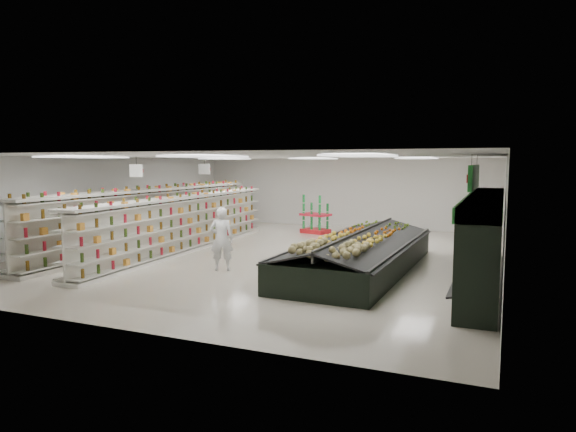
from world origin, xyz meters
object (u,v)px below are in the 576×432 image
at_px(gondola_left, 154,219).
at_px(produce_island, 360,252).
at_px(soda_endcap, 316,216).
at_px(shopper_main, 222,239).
at_px(shopper_background, 231,214).
at_px(gondola_center, 184,226).

xyz_separation_m(gondola_left, produce_island, (7.99, -1.25, -0.45)).
height_order(produce_island, soda_endcap, soda_endcap).
relative_size(produce_island, shopper_main, 4.22).
distance_m(produce_island, shopper_background, 9.34).
xyz_separation_m(gondola_center, shopper_main, (2.75, -2.21, 0.03)).
bearing_deg(gondola_center, shopper_background, 98.84).
bearing_deg(produce_island, gondola_left, 171.08).
bearing_deg(shopper_main, soda_endcap, -111.93).
relative_size(produce_island, soda_endcap, 5.04).
bearing_deg(shopper_background, produce_island, -132.13).
height_order(produce_island, shopper_background, shopper_background).
xyz_separation_m(soda_endcap, shopper_background, (-3.64, -0.85, 0.02)).
distance_m(gondola_left, shopper_background, 4.56).
height_order(shopper_main, shopper_background, shopper_main).
bearing_deg(shopper_background, soda_endcap, -80.94).
bearing_deg(gondola_left, produce_island, -8.53).
xyz_separation_m(gondola_left, gondola_center, (1.68, -0.60, -0.09)).
relative_size(gondola_center, shopper_background, 7.30).
bearing_deg(shopper_background, gondola_left, 167.89).
relative_size(shopper_main, shopper_background, 1.20).
bearing_deg(shopper_main, shopper_background, -85.63).
bearing_deg(gondola_left, soda_endcap, 51.79).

